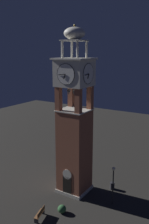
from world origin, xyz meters
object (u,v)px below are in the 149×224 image
Objects in this scene: park_bench at (40,214)px; trash_bin at (112,186)px; clock_tower at (74,127)px; lamp_post at (113,179)px.

park_bench is 9.14m from trash_bin.
park_bench reaches higher than trash_bin.
clock_tower is 9.15m from park_bench.
clock_tower is 8.23m from trash_bin.
park_bench is 2.07× the size of trash_bin.
clock_tower is 6.61m from lamp_post.
trash_bin is (-1.19, 2.63, -2.39)m from lamp_post.
clock_tower reaches higher than park_bench.
trash_bin is at bearing 114.42° from lamp_post.
lamp_post is (4.70, -0.17, -4.64)m from clock_tower.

